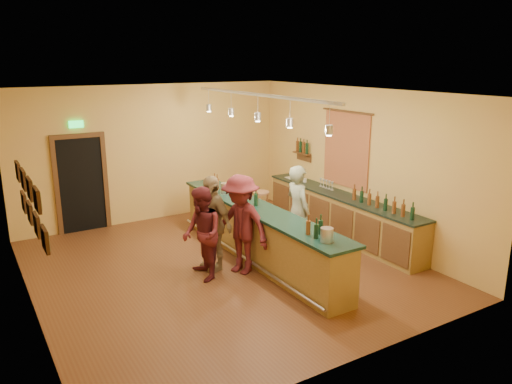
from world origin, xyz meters
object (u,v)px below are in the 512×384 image
tasting_bar (258,230)px  customer_a (202,234)px  back_counter (341,215)px  bartender (298,211)px  bar_stool (261,198)px  customer_b (212,223)px  customer_c (241,225)px

tasting_bar → customer_a: size_ratio=3.09×
back_counter → tasting_bar: tasting_bar is taller
customer_a → back_counter: bearing=104.6°
tasting_bar → customer_a: (-1.27, -0.23, 0.22)m
bartender → bar_stool: bartender is taller
customer_b → bartender: bearing=70.5°
back_counter → bartender: bartender is taller
bartender → bar_stool: bearing=-8.4°
back_counter → customer_c: size_ratio=2.51×
back_counter → customer_c: customer_c is taller
customer_a → customer_c: bearing=89.2°
bartender → customer_a: size_ratio=1.09×
customer_b → customer_c: customer_c is taller
customer_a → customer_c: customer_c is taller
bartender → bar_stool: size_ratio=2.29×
back_counter → customer_a: 3.53m
back_counter → customer_c: 2.86m
customer_b → tasting_bar: bearing=73.7°
customer_a → customer_c: size_ratio=0.91×
tasting_bar → customer_c: 0.72m
back_counter → bar_stool: size_ratio=5.80×
back_counter → customer_a: bearing=-173.3°
customer_a → tasting_bar: bearing=108.1°
customer_b → bar_stool: 2.73m
back_counter → bartender: (-1.40, -0.35, 0.41)m
customer_a → customer_b: size_ratio=0.94×
customer_a → customer_b: 0.46m
bar_stool → back_counter: bearing=-57.2°
customer_b → back_counter: bearing=80.3°
bartender → customer_c: size_ratio=0.99×
customer_c → bar_stool: 2.76m
back_counter → bartender: bearing=-166.2°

